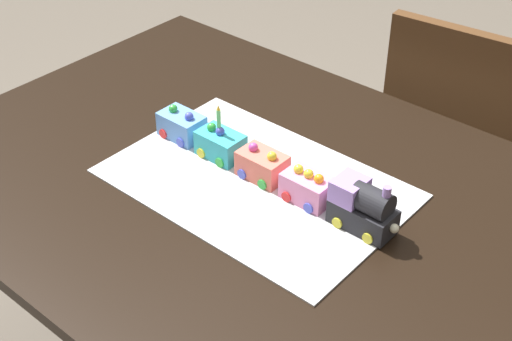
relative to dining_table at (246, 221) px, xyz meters
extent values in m
cube|color=black|center=(0.00, 0.00, 0.09)|extent=(1.40, 1.00, 0.03)
cube|color=black|center=(0.64, -0.44, -0.28)|extent=(0.07, 0.07, 0.71)
cube|color=brown|center=(-0.09, -0.90, -0.19)|extent=(0.44, 0.44, 0.04)
cube|color=brown|center=(-0.11, -0.72, 0.03)|extent=(0.40, 0.07, 0.40)
cube|color=brown|center=(0.09, -1.05, -0.42)|extent=(0.04, 0.04, 0.42)
cube|color=brown|center=(-0.28, -0.75, -0.42)|extent=(0.04, 0.04, 0.42)
cube|color=brown|center=(0.06, -0.71, -0.42)|extent=(0.04, 0.04, 0.42)
cube|color=silver|center=(-0.02, -0.01, 0.11)|extent=(0.60, 0.40, 0.00)
cube|color=#232328|center=(-0.27, -0.03, 0.14)|extent=(0.12, 0.06, 0.05)
cylinder|color=#232328|center=(-0.28, -0.03, 0.18)|extent=(0.07, 0.05, 0.05)
cube|color=#AD84E0|center=(-0.23, -0.03, 0.18)|extent=(0.06, 0.06, 0.04)
cylinder|color=#AD84E0|center=(-0.31, -0.03, 0.21)|extent=(0.02, 0.02, 0.03)
sphere|color=#F4EFCC|center=(-0.33, -0.03, 0.14)|extent=(0.02, 0.02, 0.02)
cylinder|color=orange|center=(-0.30, -0.07, 0.12)|extent=(0.02, 0.01, 0.02)
cylinder|color=orange|center=(-0.23, -0.07, 0.12)|extent=(0.02, 0.01, 0.02)
cylinder|color=yellow|center=(-0.30, 0.00, 0.12)|extent=(0.02, 0.01, 0.02)
cylinder|color=yellow|center=(-0.23, 0.00, 0.12)|extent=(0.02, 0.01, 0.02)
cube|color=pink|center=(-0.14, -0.03, 0.14)|extent=(0.10, 0.06, 0.06)
cylinder|color=yellow|center=(-0.16, -0.07, 0.12)|extent=(0.02, 0.01, 0.02)
cylinder|color=orange|center=(-0.11, -0.07, 0.12)|extent=(0.02, 0.01, 0.02)
cylinder|color=#4C59D8|center=(-0.16, 0.00, 0.12)|extent=(0.02, 0.01, 0.02)
cylinder|color=red|center=(-0.11, 0.00, 0.12)|extent=(0.02, 0.01, 0.02)
sphere|color=yellow|center=(-0.11, -0.03, 0.17)|extent=(0.02, 0.02, 0.02)
sphere|color=orange|center=(-0.16, -0.03, 0.17)|extent=(0.02, 0.02, 0.02)
sphere|color=yellow|center=(-0.14, -0.03, 0.17)|extent=(0.02, 0.02, 0.02)
cube|color=#F27260|center=(-0.02, -0.03, 0.14)|extent=(0.10, 0.06, 0.06)
cylinder|color=red|center=(-0.05, -0.07, 0.12)|extent=(0.02, 0.01, 0.02)
cylinder|color=green|center=(0.01, -0.07, 0.12)|extent=(0.02, 0.01, 0.02)
cylinder|color=green|center=(-0.05, 0.00, 0.12)|extent=(0.02, 0.01, 0.02)
cylinder|color=#4C59D8|center=(0.01, 0.00, 0.12)|extent=(0.02, 0.01, 0.02)
sphere|color=yellow|center=(-0.04, -0.03, 0.17)|extent=(0.02, 0.02, 0.02)
sphere|color=#D84CB2|center=(0.01, -0.03, 0.17)|extent=(0.02, 0.02, 0.02)
cube|color=#38B7C6|center=(0.10, -0.03, 0.14)|extent=(0.10, 0.06, 0.06)
cylinder|color=yellow|center=(0.07, -0.07, 0.12)|extent=(0.02, 0.01, 0.02)
cylinder|color=green|center=(0.13, -0.07, 0.12)|extent=(0.02, 0.01, 0.02)
cylinder|color=green|center=(0.07, 0.00, 0.12)|extent=(0.02, 0.01, 0.02)
cylinder|color=yellow|center=(0.13, 0.00, 0.12)|extent=(0.02, 0.01, 0.02)
sphere|color=green|center=(0.13, -0.03, 0.17)|extent=(0.02, 0.02, 0.02)
sphere|color=#4C59D8|center=(0.10, -0.03, 0.17)|extent=(0.02, 0.02, 0.02)
cube|color=#669EEA|center=(0.22, -0.03, 0.14)|extent=(0.10, 0.06, 0.06)
cylinder|color=orange|center=(0.19, -0.07, 0.12)|extent=(0.02, 0.01, 0.02)
cylinder|color=green|center=(0.25, -0.07, 0.12)|extent=(0.02, 0.01, 0.02)
cylinder|color=#4C59D8|center=(0.19, 0.00, 0.12)|extent=(0.02, 0.01, 0.02)
cylinder|color=red|center=(0.25, 0.00, 0.12)|extent=(0.02, 0.01, 0.02)
sphere|color=#4C59D8|center=(0.19, -0.03, 0.17)|extent=(0.02, 0.02, 0.02)
sphere|color=green|center=(0.24, -0.03, 0.17)|extent=(0.02, 0.02, 0.02)
cylinder|color=#66D872|center=(0.10, -0.03, 0.20)|extent=(0.01, 0.01, 0.04)
cone|color=yellow|center=(0.10, -0.03, 0.23)|extent=(0.01, 0.01, 0.01)
camera|label=1|loc=(-0.81, 0.91, 1.02)|focal=51.37mm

